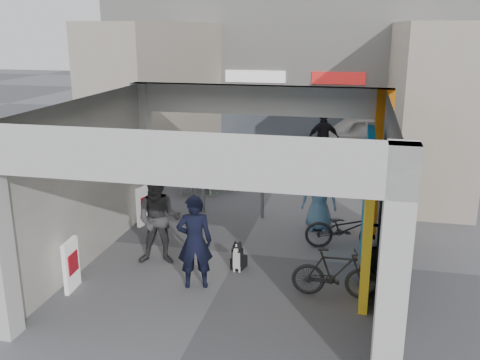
% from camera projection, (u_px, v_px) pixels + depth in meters
% --- Properties ---
extents(ground, '(90.00, 90.00, 0.00)m').
position_uv_depth(ground, '(239.00, 253.00, 11.91)').
color(ground, '#5D5D62').
rests_on(ground, ground).
extents(arcade_canopy, '(6.40, 6.45, 6.40)m').
position_uv_depth(arcade_canopy, '(257.00, 164.00, 10.39)').
color(arcade_canopy, beige).
rests_on(arcade_canopy, ground).
extents(far_building, '(18.00, 4.08, 8.00)m').
position_uv_depth(far_building, '(308.00, 46.00, 23.92)').
color(far_building, silver).
rests_on(far_building, ground).
extents(plaza_bldg_left, '(2.00, 9.00, 5.00)m').
position_uv_depth(plaza_bldg_left, '(163.00, 95.00, 19.19)').
color(plaza_bldg_left, '#ACA48E').
rests_on(plaza_bldg_left, ground).
extents(plaza_bldg_right, '(2.00, 9.00, 5.00)m').
position_uv_depth(plaza_bldg_right, '(425.00, 102.00, 17.30)').
color(plaza_bldg_right, '#ACA48E').
rests_on(plaza_bldg_right, ground).
extents(bollard_left, '(0.09, 0.09, 0.89)m').
position_uv_depth(bollard_left, '(203.00, 197.00, 14.41)').
color(bollard_left, gray).
rests_on(bollard_left, ground).
extents(bollard_center, '(0.09, 0.09, 0.84)m').
position_uv_depth(bollard_center, '(262.00, 203.00, 14.00)').
color(bollard_center, gray).
rests_on(bollard_center, ground).
extents(bollard_right, '(0.09, 0.09, 0.89)m').
position_uv_depth(bollard_right, '(317.00, 205.00, 13.72)').
color(bollard_right, gray).
rests_on(bollard_right, ground).
extents(advert_board_near, '(0.13, 0.55, 1.00)m').
position_uv_depth(advert_board_near, '(71.00, 265.00, 10.16)').
color(advert_board_near, white).
rests_on(advert_board_near, ground).
extents(advert_board_far, '(0.21, 0.55, 1.00)m').
position_uv_depth(advert_board_far, '(144.00, 205.00, 13.52)').
color(advert_board_far, white).
rests_on(advert_board_far, ground).
extents(cafe_set, '(1.53, 1.24, 0.93)m').
position_uv_depth(cafe_set, '(209.00, 181.00, 16.30)').
color(cafe_set, '#A6A7AB').
rests_on(cafe_set, ground).
extents(produce_stand, '(1.33, 0.72, 0.88)m').
position_uv_depth(produce_stand, '(203.00, 171.00, 17.33)').
color(produce_stand, black).
rests_on(produce_stand, ground).
extents(crate_stack, '(0.45, 0.35, 0.56)m').
position_uv_depth(crate_stack, '(315.00, 159.00, 19.15)').
color(crate_stack, '#1B6120').
rests_on(crate_stack, ground).
extents(border_collie, '(0.24, 0.48, 0.66)m').
position_uv_depth(border_collie, '(238.00, 258.00, 11.05)').
color(border_collie, black).
rests_on(border_collie, ground).
extents(man_with_dog, '(0.78, 0.63, 1.86)m').
position_uv_depth(man_with_dog, '(195.00, 242.00, 10.15)').
color(man_with_dog, black).
rests_on(man_with_dog, ground).
extents(man_back_turned, '(1.08, 0.91, 1.95)m').
position_uv_depth(man_back_turned, '(159.00, 220.00, 11.18)').
color(man_back_turned, '#3A3A3D').
rests_on(man_back_turned, ground).
extents(man_elderly, '(0.85, 0.55, 1.74)m').
position_uv_depth(man_elderly, '(319.00, 196.00, 13.07)').
color(man_elderly, teal).
rests_on(man_elderly, ground).
extents(man_crates, '(1.28, 0.88, 2.01)m').
position_uv_depth(man_crates, '(323.00, 140.00, 18.89)').
color(man_crates, black).
rests_on(man_crates, ground).
extents(bicycle_front, '(1.91, 0.88, 0.97)m').
position_uv_depth(bicycle_front, '(346.00, 228.00, 12.05)').
color(bicycle_front, black).
rests_on(bicycle_front, ground).
extents(bicycle_rear, '(1.62, 0.51, 0.96)m').
position_uv_depth(bicycle_rear, '(335.00, 273.00, 9.88)').
color(bicycle_rear, black).
rests_on(bicycle_rear, ground).
extents(white_van, '(4.35, 2.69, 1.38)m').
position_uv_depth(white_van, '(372.00, 132.00, 21.87)').
color(white_van, silver).
rests_on(white_van, ground).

